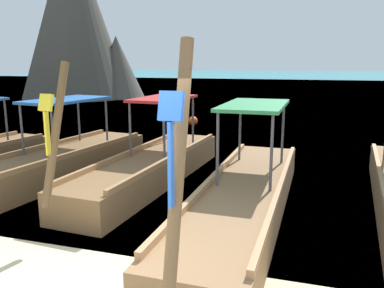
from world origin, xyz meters
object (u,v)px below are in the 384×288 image
Objects in this scene: longtail_boat_pink_ribbon at (45,167)px; longtail_boat_blue_ribbon at (244,198)px; karst_rock at (77,16)px; longtail_boat_yellow_ribbon at (151,167)px; mooring_buoy_near at (193,121)px.

longtail_boat_blue_ribbon is (4.54, -0.68, -0.02)m from longtail_boat_pink_ribbon.
longtail_boat_yellow_ribbon is at bearing -53.96° from karst_rock.
longtail_boat_pink_ribbon is 22.84m from karst_rock.
longtail_boat_pink_ribbon is at bearing -162.23° from longtail_boat_yellow_ribbon.
karst_rock is (-15.73, 19.81, 5.53)m from longtail_boat_blue_ribbon.
mooring_buoy_near is (-1.43, 7.94, -0.16)m from longtail_boat_yellow_ribbon.
longtail_boat_blue_ribbon is at bearing -51.55° from karst_rock.
longtail_boat_blue_ribbon reaches higher than longtail_boat_yellow_ribbon.
longtail_boat_pink_ribbon is 0.54× the size of karst_rock.
longtail_boat_blue_ribbon is 25.90m from karst_rock.
karst_rock is at bearing 138.80° from mooring_buoy_near.
karst_rock is 31.29× the size of mooring_buoy_near.
longtail_boat_blue_ribbon is at bearing -30.92° from longtail_boat_yellow_ribbon.
longtail_boat_pink_ribbon reaches higher than mooring_buoy_near.
longtail_boat_blue_ribbon is 10.06m from mooring_buoy_near.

